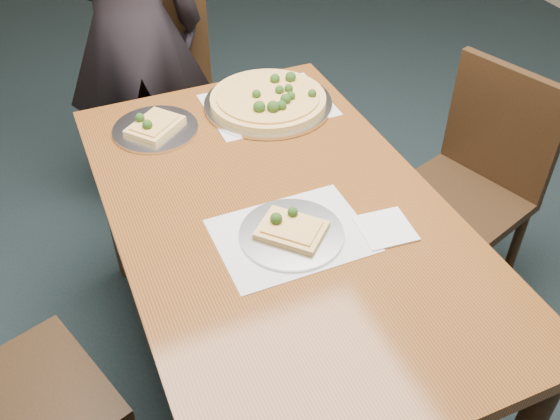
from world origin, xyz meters
name	(u,v)px	position (x,y,z in m)	size (l,w,h in m)	color
ground	(307,328)	(0.00, 0.00, 0.00)	(8.00, 8.00, 0.00)	black
dining_table	(280,234)	(-0.17, -0.12, 0.66)	(0.90, 1.50, 0.75)	#5C2F12
chair_far	(179,96)	(-0.16, 0.98, 0.52)	(0.49, 0.49, 0.91)	black
chair_right	(474,179)	(0.65, 0.01, 0.52)	(0.53, 0.53, 0.91)	black
diner	(130,31)	(-0.32, 1.02, 0.82)	(0.60, 0.39, 1.65)	black
placemat_main	(268,105)	(0.02, 0.41, 0.75)	(0.42, 0.32, 0.00)	white
placemat_near	(292,235)	(-0.18, -0.23, 0.75)	(0.40, 0.30, 0.00)	white
pizza_pan	(269,100)	(0.02, 0.40, 0.77)	(0.44, 0.44, 0.07)	silver
slice_plate_near	(291,231)	(-0.18, -0.23, 0.76)	(0.28, 0.28, 0.06)	silver
slice_plate_far	(155,127)	(-0.39, 0.41, 0.76)	(0.28, 0.28, 0.06)	silver
napkin	(385,228)	(0.06, -0.31, 0.75)	(0.14, 0.14, 0.01)	white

